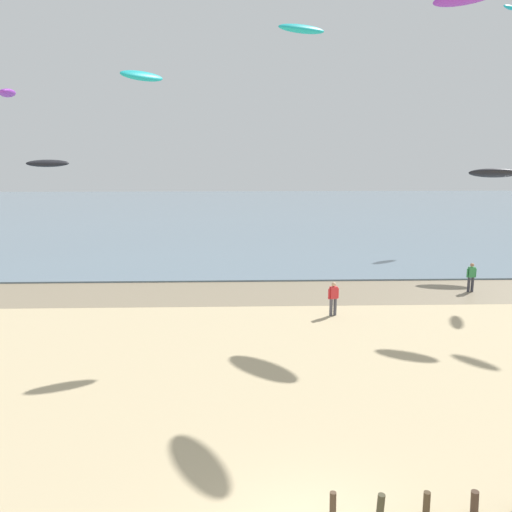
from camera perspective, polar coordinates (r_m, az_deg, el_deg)
wet_sand_strip at (r=30.00m, az=1.21°, el=-4.06°), size 120.00×5.19×0.01m
sea at (r=66.94m, az=-0.45°, el=4.72°), size 160.00×70.00×0.10m
person_by_waterline at (r=26.05m, az=8.49°, el=-4.55°), size 0.55×0.31×1.71m
person_left_flank at (r=32.47m, az=22.55°, el=-2.09°), size 0.57×0.24×1.71m
kite_aloft_0 at (r=39.88m, az=-25.62°, el=15.83°), size 1.49×2.95×0.68m
kite_aloft_2 at (r=27.77m, az=-12.42°, el=18.74°), size 2.39×2.41×0.73m
kite_aloft_4 at (r=55.86m, az=26.23°, el=23.25°), size 2.42×2.04×0.66m
kite_aloft_8 at (r=37.68m, az=24.65°, el=8.29°), size 3.31×1.70×0.87m
kite_aloft_9 at (r=25.91m, az=5.03°, el=23.58°), size 2.52×1.74×0.60m
kite_aloft_10 at (r=42.87m, az=-21.91°, el=9.42°), size 3.25×1.42×0.73m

